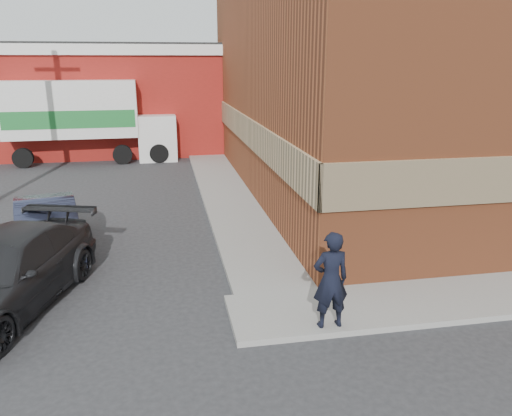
{
  "coord_description": "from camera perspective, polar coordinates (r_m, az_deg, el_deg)",
  "views": [
    {
      "loc": [
        -1.57,
        -9.24,
        4.72
      ],
      "look_at": [
        0.54,
        2.02,
        1.35
      ],
      "focal_mm": 35.0,
      "sensor_mm": 36.0,
      "label": 1
    }
  ],
  "objects": [
    {
      "name": "ground",
      "position": [
        10.49,
        -0.9,
        -10.32
      ],
      "size": [
        90.0,
        90.0,
        0.0
      ],
      "primitive_type": "plane",
      "color": "#28282B",
      "rests_on": "ground"
    },
    {
      "name": "brick_building",
      "position": [
        20.83,
        18.98,
        15.47
      ],
      "size": [
        14.25,
        18.25,
        9.36
      ],
      "color": "brown",
      "rests_on": "ground"
    },
    {
      "name": "sidewalk_west",
      "position": [
        18.95,
        -3.73,
        2.15
      ],
      "size": [
        1.8,
        18.0,
        0.12
      ],
      "primitive_type": "cube",
      "color": "gray",
      "rests_on": "ground"
    },
    {
      "name": "warehouse",
      "position": [
        29.63,
        -19.64,
        11.8
      ],
      "size": [
        16.3,
        8.3,
        5.6
      ],
      "color": "maroon",
      "rests_on": "ground"
    },
    {
      "name": "man",
      "position": [
        8.98,
        8.54,
        -8.14
      ],
      "size": [
        0.67,
        0.45,
        1.8
      ],
      "primitive_type": "imported",
      "rotation": [
        0.0,
        0.0,
        3.18
      ],
      "color": "black",
      "rests_on": "sidewalk_south"
    },
    {
      "name": "sedan",
      "position": [
        13.72,
        -22.72,
        -2.02
      ],
      "size": [
        2.39,
        4.37,
        1.37
      ],
      "primitive_type": "imported",
      "rotation": [
        0.0,
        0.0,
        0.24
      ],
      "color": "#282C42",
      "rests_on": "ground"
    },
    {
      "name": "suv_b",
      "position": [
        11.0,
        -26.94,
        -6.71
      ],
      "size": [
        3.49,
        5.46,
        1.47
      ],
      "primitive_type": "imported",
      "rotation": [
        0.0,
        0.0,
        -0.31
      ],
      "color": "black",
      "rests_on": "ground"
    },
    {
      "name": "box_truck",
      "position": [
        25.6,
        -18.51,
        10.03
      ],
      "size": [
        7.91,
        2.57,
        3.88
      ],
      "rotation": [
        0.0,
        0.0,
        0.02
      ],
      "color": "silver",
      "rests_on": "ground"
    }
  ]
}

